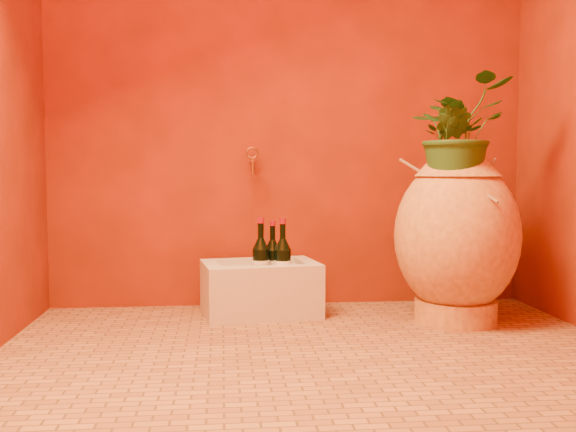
{
  "coord_description": "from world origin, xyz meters",
  "views": [
    {
      "loc": [
        -0.36,
        -2.37,
        0.71
      ],
      "look_at": [
        -0.08,
        0.35,
        0.52
      ],
      "focal_mm": 40.0,
      "sensor_mm": 36.0,
      "label": 1
    }
  ],
  "objects": [
    {
      "name": "wine_bottle_c",
      "position": [
        -0.17,
        0.69,
        0.26
      ],
      "size": [
        0.08,
        0.08,
        0.34
      ],
      "color": "black",
      "rests_on": "stone_basin"
    },
    {
      "name": "plant_main",
      "position": [
        0.71,
        0.47,
        0.88
      ],
      "size": [
        0.58,
        0.55,
        0.51
      ],
      "primitive_type": "imported",
      "rotation": [
        0.0,
        0.0,
        0.44
      ],
      "color": "#224C1B",
      "rests_on": "amphora"
    },
    {
      "name": "stone_basin",
      "position": [
        -0.17,
        0.75,
        0.12
      ],
      "size": [
        0.6,
        0.45,
        0.26
      ],
      "rotation": [
        0.0,
        0.0,
        0.15
      ],
      "color": "beige",
      "rests_on": "floor"
    },
    {
      "name": "wall_back",
      "position": [
        0.0,
        1.0,
        1.25
      ],
      "size": [
        2.5,
        0.02,
        2.5
      ],
      "primitive_type": "cube",
      "color": "#601C05",
      "rests_on": "ground"
    },
    {
      "name": "wine_bottle_b",
      "position": [
        -0.07,
        0.67,
        0.26
      ],
      "size": [
        0.08,
        0.08,
        0.34
      ],
      "color": "black",
      "rests_on": "stone_basin"
    },
    {
      "name": "plant_side",
      "position": [
        0.66,
        0.44,
        0.83
      ],
      "size": [
        0.25,
        0.24,
        0.36
      ],
      "primitive_type": "imported",
      "rotation": [
        0.0,
        0.0,
        -0.62
      ],
      "color": "#224C1B",
      "rests_on": "amphora"
    },
    {
      "name": "wine_bottle_a",
      "position": [
        -0.11,
        0.74,
        0.26
      ],
      "size": [
        0.08,
        0.08,
        0.32
      ],
      "color": "black",
      "rests_on": "stone_basin"
    },
    {
      "name": "floor",
      "position": [
        0.0,
        0.0,
        0.0
      ],
      "size": [
        2.5,
        2.5,
        0.0
      ],
      "primitive_type": "plane",
      "color": "#9C6133",
      "rests_on": "ground"
    },
    {
      "name": "amphora",
      "position": [
        0.73,
        0.5,
        0.41
      ],
      "size": [
        0.68,
        0.68,
        0.83
      ],
      "rotation": [
        0.0,
        0.0,
        0.2
      ],
      "color": "gold",
      "rests_on": "floor"
    },
    {
      "name": "wall_tap",
      "position": [
        -0.2,
        0.93,
        0.77
      ],
      "size": [
        0.06,
        0.13,
        0.15
      ],
      "color": "#975F22",
      "rests_on": "wall_back"
    }
  ]
}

